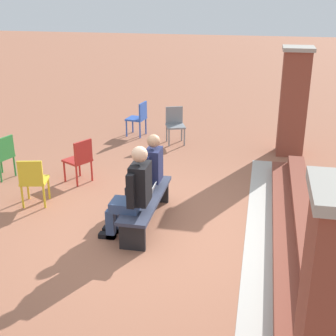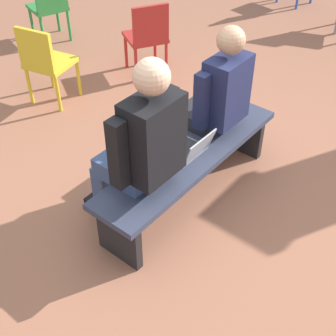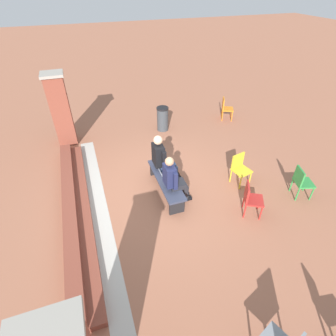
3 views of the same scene
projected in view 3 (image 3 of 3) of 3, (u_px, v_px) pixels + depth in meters
name	position (u px, v px, depth m)	size (l,w,h in m)	color
ground_plane	(158.00, 190.00, 6.94)	(60.00, 60.00, 0.00)	#9E6047
concrete_strip	(99.00, 207.00, 6.42)	(6.38, 0.40, 0.01)	#B7B2A8
brick_steps	(75.00, 209.00, 6.20)	(5.58, 0.60, 0.30)	brown
brick_pillar_right_of_steps	(61.00, 110.00, 8.20)	(0.64, 0.64, 2.31)	brown
bench	(166.00, 181.00, 6.66)	(1.80, 0.44, 0.45)	#33384C
person_student	(174.00, 179.00, 6.18)	(0.54, 0.68, 1.34)	#232328
person_adult	(163.00, 158.00, 6.80)	(0.59, 0.75, 1.43)	#384C75
laptop	(165.00, 176.00, 6.59)	(0.32, 0.29, 0.21)	#9EA0A5
plastic_chair_near_bench_right	(226.00, 107.00, 10.01)	(0.56, 0.56, 0.84)	orange
plastic_chair_by_pillar	(302.00, 181.00, 6.47)	(0.52, 0.52, 0.84)	#2D893D
plastic_chair_far_left	(251.00, 198.00, 5.99)	(0.57, 0.57, 0.84)	red
plastic_chair_near_bench_left	(240.00, 167.00, 6.93)	(0.50, 0.50, 0.84)	gold
litter_bin	(163.00, 119.00, 9.34)	(0.42, 0.42, 0.86)	#383D42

